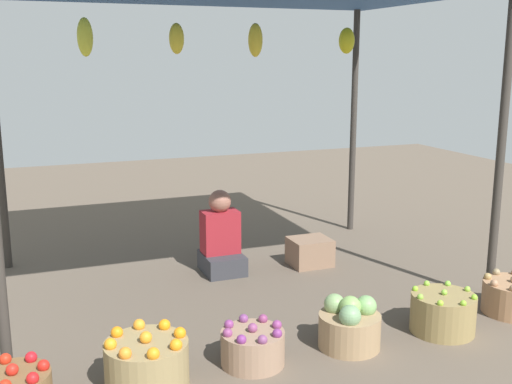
% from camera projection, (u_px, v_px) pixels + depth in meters
% --- Properties ---
extents(ground_plane, '(14.00, 14.00, 0.00)m').
position_uv_depth(ground_plane, '(232.00, 282.00, 5.60)').
color(ground_plane, brown).
extents(market_stall_structure, '(4.05, 2.62, 2.53)m').
position_uv_depth(market_stall_structure, '(230.00, 9.00, 5.10)').
color(market_stall_structure, '#38332D').
rests_on(market_stall_structure, ground).
extents(vendor_person, '(0.36, 0.44, 0.78)m').
position_uv_depth(vendor_person, '(221.00, 241.00, 5.82)').
color(vendor_person, '#333339').
rests_on(vendor_person, ground).
extents(basket_oranges, '(0.51, 0.51, 0.36)m').
position_uv_depth(basket_oranges, '(147.00, 363.00, 3.80)').
color(basket_oranges, '#958053').
rests_on(basket_oranges, ground).
extents(basket_purple_onions, '(0.42, 0.42, 0.28)m').
position_uv_depth(basket_purple_onions, '(253.00, 347.00, 4.08)').
color(basket_purple_onions, '#98775F').
rests_on(basket_purple_onions, ground).
extents(basket_cabbages, '(0.43, 0.43, 0.37)m').
position_uv_depth(basket_cabbages, '(350.00, 326.00, 4.31)').
color(basket_cabbages, '#9E7F5A').
rests_on(basket_cabbages, ground).
extents(basket_limes, '(0.47, 0.47, 0.33)m').
position_uv_depth(basket_limes, '(443.00, 313.00, 4.56)').
color(basket_limes, olive).
rests_on(basket_limes, ground).
extents(wooden_crate_near_vendor, '(0.38, 0.33, 0.26)m').
position_uv_depth(wooden_crate_near_vendor, '(310.00, 252.00, 6.03)').
color(wooden_crate_near_vendor, '#876851').
rests_on(wooden_crate_near_vendor, ground).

